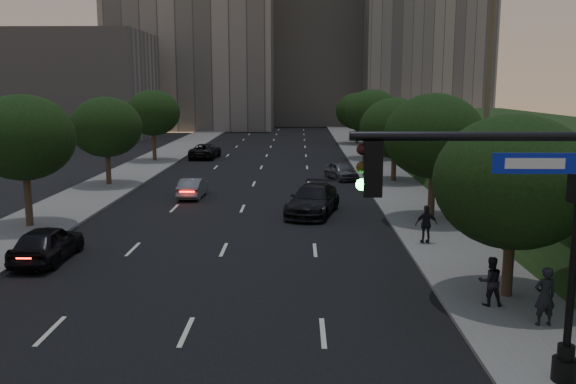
{
  "coord_description": "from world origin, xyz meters",
  "views": [
    {
      "loc": [
        3.28,
        -11.76,
        7.14
      ],
      "look_at": [
        2.92,
        8.34,
        3.6
      ],
      "focal_mm": 38.0,
      "sensor_mm": 36.0,
      "label": 1
    }
  ],
  "objects_px": {
    "sedan_near_right": "(313,200)",
    "pedestrian_b": "(490,281)",
    "sedan_near_left": "(47,243)",
    "pedestrian_a": "(545,296)",
    "pedestrian_c": "(426,224)",
    "sedan_far_right": "(341,171)",
    "sedan_far_left": "(205,151)",
    "sedan_mid_left": "(193,188)",
    "street_lamp": "(572,281)"
  },
  "relations": [
    {
      "from": "sedan_near_right",
      "to": "pedestrian_b",
      "type": "distance_m",
      "value": 15.49
    },
    {
      "from": "pedestrian_b",
      "to": "sedan_near_left",
      "type": "bearing_deg",
      "value": -20.49
    },
    {
      "from": "sedan_near_left",
      "to": "sedan_near_right",
      "type": "xyz_separation_m",
      "value": [
        11.08,
        9.38,
        0.06
      ]
    },
    {
      "from": "pedestrian_a",
      "to": "pedestrian_b",
      "type": "relative_size",
      "value": 1.11
    },
    {
      "from": "pedestrian_c",
      "to": "sedan_far_right",
      "type": "bearing_deg",
      "value": -88.34
    },
    {
      "from": "pedestrian_a",
      "to": "sedan_far_right",
      "type": "bearing_deg",
      "value": -89.09
    },
    {
      "from": "sedan_far_right",
      "to": "sedan_near_right",
      "type": "bearing_deg",
      "value": -120.06
    },
    {
      "from": "pedestrian_a",
      "to": "pedestrian_b",
      "type": "distance_m",
      "value": 1.96
    },
    {
      "from": "pedestrian_c",
      "to": "sedan_far_left",
      "type": "bearing_deg",
      "value": -71.18
    },
    {
      "from": "pedestrian_c",
      "to": "sedan_near_right",
      "type": "bearing_deg",
      "value": -59.44
    },
    {
      "from": "sedan_far_left",
      "to": "sedan_mid_left",
      "type": "bearing_deg",
      "value": 100.49
    },
    {
      "from": "sedan_far_right",
      "to": "sedan_near_left",
      "type": "bearing_deg",
      "value": -140.68
    },
    {
      "from": "street_lamp",
      "to": "sedan_mid_left",
      "type": "xyz_separation_m",
      "value": [
        -13.16,
        24.62,
        -1.99
      ]
    },
    {
      "from": "sedan_near_right",
      "to": "pedestrian_b",
      "type": "relative_size",
      "value": 3.51
    },
    {
      "from": "sedan_near_left",
      "to": "sedan_far_right",
      "type": "distance_m",
      "value": 25.95
    },
    {
      "from": "sedan_near_right",
      "to": "pedestrian_b",
      "type": "bearing_deg",
      "value": -56.28
    },
    {
      "from": "sedan_mid_left",
      "to": "sedan_near_right",
      "type": "relative_size",
      "value": 0.69
    },
    {
      "from": "sedan_mid_left",
      "to": "sedan_far_right",
      "type": "relative_size",
      "value": 1.0
    },
    {
      "from": "pedestrian_b",
      "to": "sedan_near_right",
      "type": "bearing_deg",
      "value": -72.86
    },
    {
      "from": "sedan_far_right",
      "to": "pedestrian_c",
      "type": "xyz_separation_m",
      "value": [
        2.48,
        -19.5,
        0.35
      ]
    },
    {
      "from": "street_lamp",
      "to": "pedestrian_a",
      "type": "distance_m",
      "value": 3.88
    },
    {
      "from": "pedestrian_a",
      "to": "pedestrian_c",
      "type": "distance_m",
      "value": 9.58
    },
    {
      "from": "street_lamp",
      "to": "sedan_near_left",
      "type": "bearing_deg",
      "value": 148.45
    },
    {
      "from": "sedan_far_right",
      "to": "pedestrian_b",
      "type": "height_order",
      "value": "pedestrian_b"
    },
    {
      "from": "sedan_mid_left",
      "to": "pedestrian_c",
      "type": "distance_m",
      "value": 17.14
    },
    {
      "from": "street_lamp",
      "to": "sedan_far_right",
      "type": "bearing_deg",
      "value": 95.57
    },
    {
      "from": "sedan_far_right",
      "to": "pedestrian_a",
      "type": "height_order",
      "value": "pedestrian_a"
    },
    {
      "from": "sedan_mid_left",
      "to": "sedan_far_right",
      "type": "bearing_deg",
      "value": -140.22
    },
    {
      "from": "sedan_far_left",
      "to": "sedan_near_right",
      "type": "distance_m",
      "value": 28.0
    },
    {
      "from": "sedan_near_left",
      "to": "sedan_far_left",
      "type": "distance_m",
      "value": 35.54
    },
    {
      "from": "street_lamp",
      "to": "sedan_near_right",
      "type": "distance_m",
      "value": 20.47
    },
    {
      "from": "sedan_near_left",
      "to": "sedan_mid_left",
      "type": "relative_size",
      "value": 1.14
    },
    {
      "from": "sedan_near_left",
      "to": "sedan_far_left",
      "type": "xyz_separation_m",
      "value": [
        1.07,
        35.52,
        -0.03
      ]
    },
    {
      "from": "sedan_near_left",
      "to": "pedestrian_a",
      "type": "xyz_separation_m",
      "value": [
        17.5,
        -6.8,
        0.28
      ]
    },
    {
      "from": "sedan_far_left",
      "to": "street_lamp",
      "type": "bearing_deg",
      "value": 112.75
    },
    {
      "from": "sedan_near_right",
      "to": "pedestrian_a",
      "type": "bearing_deg",
      "value": -54.82
    },
    {
      "from": "sedan_near_right",
      "to": "pedestrian_b",
      "type": "height_order",
      "value": "pedestrian_b"
    },
    {
      "from": "sedan_mid_left",
      "to": "pedestrian_c",
      "type": "height_order",
      "value": "pedestrian_c"
    },
    {
      "from": "sedan_near_left",
      "to": "street_lamp",
      "type": "bearing_deg",
      "value": 148.98
    },
    {
      "from": "sedan_far_right",
      "to": "pedestrian_a",
      "type": "bearing_deg",
      "value": -101.46
    },
    {
      "from": "pedestrian_c",
      "to": "sedan_mid_left",
      "type": "bearing_deg",
      "value": -48.8
    },
    {
      "from": "sedan_near_left",
      "to": "pedestrian_b",
      "type": "distance_m",
      "value": 17.22
    },
    {
      "from": "street_lamp",
      "to": "pedestrian_b",
      "type": "bearing_deg",
      "value": 92.67
    },
    {
      "from": "pedestrian_b",
      "to": "pedestrian_a",
      "type": "bearing_deg",
      "value": 120.3
    },
    {
      "from": "sedan_far_left",
      "to": "sedan_near_right",
      "type": "relative_size",
      "value": 0.93
    },
    {
      "from": "sedan_near_right",
      "to": "sedan_far_left",
      "type": "bearing_deg",
      "value": 124.49
    },
    {
      "from": "sedan_near_left",
      "to": "sedan_near_right",
      "type": "bearing_deg",
      "value": -139.23
    },
    {
      "from": "pedestrian_a",
      "to": "sedan_mid_left",
      "type": "bearing_deg",
      "value": -63.49
    },
    {
      "from": "sedan_near_left",
      "to": "sedan_far_left",
      "type": "relative_size",
      "value": 0.85
    },
    {
      "from": "sedan_far_right",
      "to": "pedestrian_c",
      "type": "distance_m",
      "value": 19.66
    }
  ]
}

